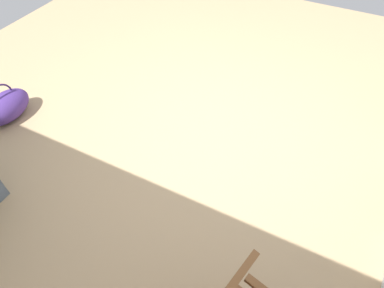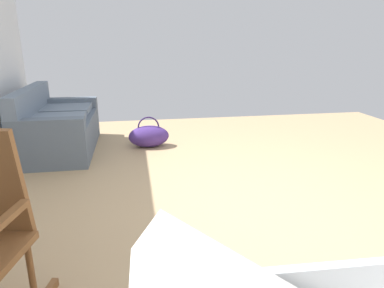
# 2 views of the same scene
# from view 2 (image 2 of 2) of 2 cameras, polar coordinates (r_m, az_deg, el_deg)

# --- Properties ---
(ground_plane) EXTENTS (7.37, 7.37, 0.00)m
(ground_plane) POSITION_cam_2_polar(r_m,az_deg,el_deg) (3.15, 8.16, -10.67)
(ground_plane) COLOR tan
(couch) EXTENTS (1.60, 0.86, 0.85)m
(couch) POSITION_cam_2_polar(r_m,az_deg,el_deg) (4.93, -21.29, 2.37)
(couch) COLOR slate
(couch) RESTS_ON ground
(duffel_bag) EXTENTS (0.34, 0.57, 0.43)m
(duffel_bag) POSITION_cam_2_polar(r_m,az_deg,el_deg) (4.85, -7.13, 1.32)
(duffel_bag) COLOR #472D7A
(duffel_bag) RESTS_ON ground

